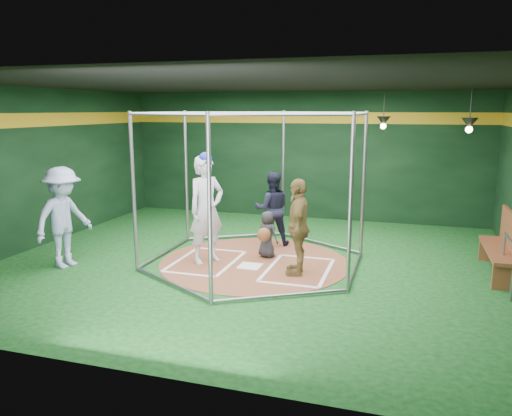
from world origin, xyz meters
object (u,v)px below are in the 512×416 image
(visitor_leopard, at_px, (298,227))
(dugout_bench, at_px, (505,244))
(batter_figure, at_px, (206,209))
(umpire, at_px, (272,209))

(visitor_leopard, height_order, dugout_bench, visitor_leopard)
(batter_figure, xyz_separation_m, umpire, (0.90, 1.63, -0.26))
(visitor_leopard, bearing_deg, batter_figure, -103.91)
(dugout_bench, bearing_deg, batter_figure, -170.78)
(umpire, relative_size, dugout_bench, 0.83)
(visitor_leopard, bearing_deg, dugout_bench, 97.89)
(umpire, bearing_deg, dugout_bench, 151.32)
(visitor_leopard, height_order, umpire, visitor_leopard)
(batter_figure, xyz_separation_m, visitor_leopard, (1.89, -0.18, -0.19))
(umpire, height_order, dugout_bench, umpire)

